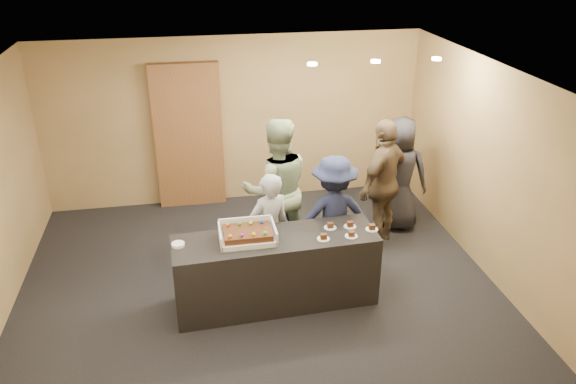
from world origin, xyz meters
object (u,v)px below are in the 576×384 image
(serving_counter, at_px, (276,270))
(person_server_grey, at_px, (269,230))
(cake_box, at_px, (247,236))
(person_brown_extra, at_px, (384,183))
(person_sage_man, at_px, (277,189))
(person_navy_man, at_px, (333,215))
(person_dark_suit, at_px, (399,174))
(sheet_cake, at_px, (247,233))
(plate_stack, at_px, (178,245))
(storage_cabinet, at_px, (189,137))

(serving_counter, distance_m, person_server_grey, 0.54)
(cake_box, distance_m, person_server_grey, 0.57)
(person_brown_extra, bearing_deg, serving_counter, -5.39)
(person_sage_man, relative_size, person_brown_extra, 1.07)
(person_navy_man, xyz_separation_m, person_dark_suit, (1.25, 0.97, 0.06))
(sheet_cake, bearing_deg, serving_counter, 0.00)
(person_server_grey, height_order, person_navy_man, person_navy_man)
(cake_box, relative_size, person_navy_man, 0.40)
(serving_counter, height_order, person_server_grey, person_server_grey)
(serving_counter, xyz_separation_m, cake_box, (-0.32, 0.02, 0.49))
(plate_stack, xyz_separation_m, person_server_grey, (1.11, 0.43, -0.16))
(plate_stack, bearing_deg, sheet_cake, -1.22)
(person_sage_man, bearing_deg, serving_counter, 76.56)
(serving_counter, relative_size, plate_stack, 16.25)
(sheet_cake, xyz_separation_m, person_sage_man, (0.53, 1.11, -0.01))
(serving_counter, distance_m, cake_box, 0.59)
(person_dark_suit, bearing_deg, storage_cabinet, 0.02)
(cake_box, height_order, person_sage_man, person_sage_man)
(plate_stack, distance_m, person_dark_suit, 3.57)
(storage_cabinet, distance_m, person_dark_suit, 3.31)
(person_server_grey, bearing_deg, cake_box, 32.56)
(sheet_cake, distance_m, person_dark_suit, 2.89)
(person_sage_man, bearing_deg, person_brown_extra, 179.31)
(storage_cabinet, distance_m, person_server_grey, 2.66)
(person_dark_suit, bearing_deg, person_server_grey, 52.19)
(storage_cabinet, relative_size, plate_stack, 15.79)
(person_server_grey, height_order, person_brown_extra, person_brown_extra)
(serving_counter, height_order, storage_cabinet, storage_cabinet)
(sheet_cake, xyz_separation_m, person_navy_man, (1.18, 0.59, -0.19))
(storage_cabinet, relative_size, person_sage_man, 1.18)
(person_navy_man, bearing_deg, person_brown_extra, -145.85)
(sheet_cake, bearing_deg, person_server_grey, 54.32)
(serving_counter, height_order, plate_stack, plate_stack)
(storage_cabinet, distance_m, plate_stack, 2.92)
(sheet_cake, height_order, person_brown_extra, person_brown_extra)
(person_navy_man, height_order, person_dark_suit, person_dark_suit)
(sheet_cake, distance_m, person_server_grey, 0.60)
(sheet_cake, relative_size, person_server_grey, 0.36)
(storage_cabinet, height_order, person_sage_man, storage_cabinet)
(plate_stack, relative_size, person_sage_man, 0.07)
(person_sage_man, xyz_separation_m, person_brown_extra, (1.53, 0.07, -0.06))
(serving_counter, relative_size, person_sage_man, 1.21)
(person_sage_man, height_order, person_brown_extra, person_sage_man)
(cake_box, xyz_separation_m, sheet_cake, (-0.00, -0.02, 0.05))
(sheet_cake, height_order, person_sage_man, person_sage_man)
(storage_cabinet, distance_m, person_brown_extra, 3.17)
(person_sage_man, relative_size, person_dark_suit, 1.15)
(storage_cabinet, xyz_separation_m, person_sage_man, (1.10, -1.81, -0.18))
(person_dark_suit, bearing_deg, person_brown_extra, 70.50)
(plate_stack, height_order, person_dark_suit, person_dark_suit)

